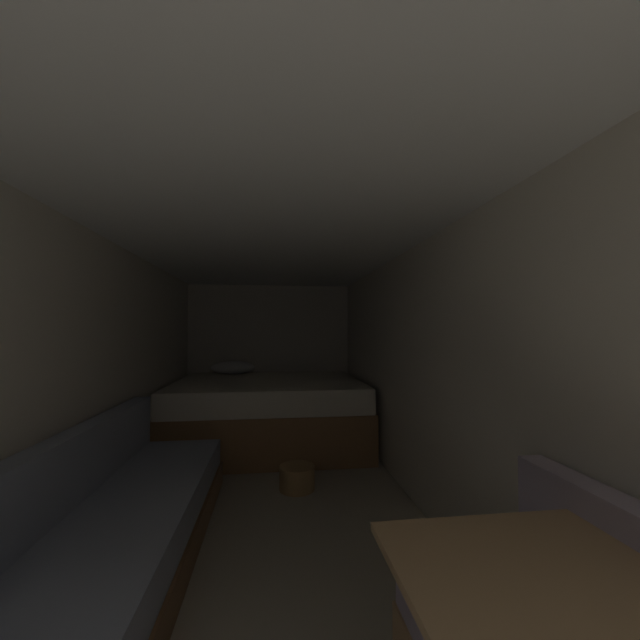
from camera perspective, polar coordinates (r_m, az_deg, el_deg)
ground_plane at (r=2.83m, az=-8.45°, el=-29.14°), size 7.49×7.49×0.00m
wall_back at (r=5.29m, az=-7.75°, el=-5.28°), size 2.33×0.05×1.95m
wall_left at (r=2.80m, az=-32.65°, el=-8.17°), size 0.05×5.49×1.95m
wall_right at (r=2.76m, az=16.35°, el=-8.48°), size 0.05×5.49×1.95m
ceiling_slab at (r=2.60m, az=-8.25°, el=13.30°), size 2.33×5.49×0.05m
bed at (r=4.45m, az=-7.97°, el=-13.81°), size 2.11×1.72×0.91m
sofa_left at (r=2.24m, az=-32.54°, el=-29.72°), size 0.72×3.03×0.75m
dinette_table at (r=1.19m, az=32.85°, el=-35.83°), size 0.66×0.69×0.73m
wicker_basket at (r=3.33m, az=-3.54°, el=-23.04°), size 0.29×0.29×0.19m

